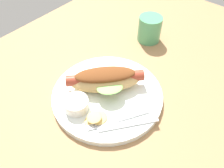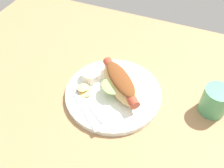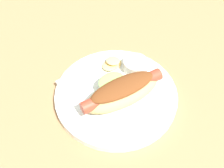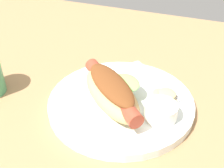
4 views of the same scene
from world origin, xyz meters
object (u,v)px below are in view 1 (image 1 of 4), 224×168
at_px(sauce_ramekin, 76,104).
at_px(drinking_cup, 150,29).
at_px(knife, 128,124).
at_px(hot_dog, 106,78).
at_px(fork, 120,119).
at_px(chips_pile, 96,118).
at_px(plate, 107,95).

distance_m(sauce_ramekin, drinking_cup, 0.34).
bearing_deg(drinking_cup, knife, -154.13).
relative_size(hot_dog, fork, 1.32).
height_order(chips_pile, drinking_cup, drinking_cup).
xyz_separation_m(plate, knife, (-0.04, -0.09, 0.01)).
distance_m(hot_dog, knife, 0.12).
relative_size(fork, drinking_cup, 1.64).
bearing_deg(plate, fork, -120.02).
bearing_deg(knife, fork, -47.54).
distance_m(hot_dog, drinking_cup, 0.25).
height_order(fork, chips_pile, chips_pile).
bearing_deg(knife, chips_pile, -20.55).
xyz_separation_m(plate, fork, (-0.04, -0.07, 0.01)).
xyz_separation_m(hot_dog, sauce_ramekin, (-0.09, 0.01, -0.01)).
relative_size(knife, chips_pile, 2.50).
relative_size(sauce_ramekin, fork, 0.43).
bearing_deg(hot_dog, sauce_ramekin, 39.39).
distance_m(sauce_ramekin, fork, 0.10).
relative_size(plate, drinking_cup, 3.42).
distance_m(plate, hot_dog, 0.04).
bearing_deg(knife, hot_dog, -78.53).
distance_m(sauce_ramekin, knife, 0.12).
xyz_separation_m(fork, drinking_cup, (0.30, 0.12, 0.02)).
height_order(hot_dog, sauce_ramekin, hot_dog).
height_order(knife, chips_pile, chips_pile).
bearing_deg(fork, plate, -88.96).
height_order(plate, fork, fork).
bearing_deg(hot_dog, knife, 107.04).
bearing_deg(sauce_ramekin, fork, -67.86).
height_order(sauce_ramekin, fork, sauce_ramekin).
bearing_deg(plate, hot_dog, 45.92).
xyz_separation_m(sauce_ramekin, fork, (0.04, -0.09, -0.01)).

